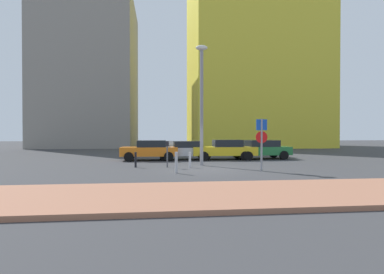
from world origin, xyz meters
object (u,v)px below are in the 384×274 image
at_px(traffic_bollard_near, 176,163).
at_px(parked_car_silver, 185,150).
at_px(parked_car_green, 260,149).
at_px(street_lamp, 202,95).
at_px(traffic_bollard_mid, 190,160).
at_px(parked_car_yellow, 225,149).
at_px(parked_car_orange, 150,150).
at_px(traffic_bollard_far, 136,160).
at_px(parking_meter, 167,150).
at_px(parking_sign_post, 262,138).

bearing_deg(traffic_bollard_near, parked_car_silver, 81.65).
bearing_deg(parked_car_green, street_lamp, -142.06).
bearing_deg(traffic_bollard_mid, parked_car_yellow, 57.39).
height_order(parked_car_orange, traffic_bollard_far, parked_car_orange).
xyz_separation_m(parked_car_yellow, parking_meter, (-4.29, -4.53, 0.20)).
bearing_deg(traffic_bollard_far, traffic_bollard_mid, -8.24).
relative_size(parked_car_yellow, traffic_bollard_near, 4.54).
xyz_separation_m(parking_meter, traffic_bollard_mid, (1.25, -0.23, -0.52)).
relative_size(parking_meter, traffic_bollard_mid, 1.71).
relative_size(street_lamp, traffic_bollard_far, 8.28).
bearing_deg(traffic_bollard_near, parked_car_yellow, 60.73).
relative_size(parked_car_orange, parking_meter, 2.70).
relative_size(parked_car_yellow, parking_meter, 3.16).
distance_m(parked_car_yellow, parking_meter, 6.24).
relative_size(parked_car_orange, parking_sign_post, 1.50).
bearing_deg(parking_meter, traffic_bollard_near, -81.88).
relative_size(parked_car_green, parking_meter, 3.02).
distance_m(parked_car_silver, traffic_bollard_far, 5.57).
distance_m(parking_meter, street_lamp, 3.91).
distance_m(street_lamp, traffic_bollard_near, 5.22).
relative_size(parked_car_orange, parked_car_green, 0.89).
relative_size(parked_car_green, street_lamp, 0.62).
xyz_separation_m(parking_sign_post, traffic_bollard_far, (-6.43, 2.28, -1.22)).
distance_m(parked_car_yellow, parked_car_green, 2.73).
relative_size(parked_car_orange, parked_car_silver, 0.92).
bearing_deg(parked_car_orange, traffic_bollard_near, -78.44).
bearing_deg(traffic_bollard_near, traffic_bollard_mid, 68.50).
distance_m(parked_car_silver, parking_sign_post, 7.64).
bearing_deg(traffic_bollard_far, parking_meter, -6.63).
bearing_deg(parked_car_silver, parked_car_orange, -174.56).
height_order(parked_car_orange, traffic_bollard_near, parked_car_orange).
bearing_deg(parked_car_silver, parked_car_green, -0.88).
height_order(parking_sign_post, traffic_bollard_mid, parking_sign_post).
height_order(parked_car_yellow, traffic_bollard_near, parked_car_yellow).
bearing_deg(street_lamp, parked_car_silver, 99.04).
relative_size(traffic_bollard_near, traffic_bollard_far, 1.19).
distance_m(parked_car_silver, parking_meter, 4.98).
height_order(traffic_bollard_mid, traffic_bollard_far, traffic_bollard_far).
bearing_deg(parked_car_silver, parked_car_yellow, -4.84).
distance_m(parking_meter, traffic_bollard_far, 1.84).
xyz_separation_m(parked_car_yellow, traffic_bollard_far, (-6.04, -4.32, -0.31)).
relative_size(parked_car_yellow, traffic_bollard_far, 5.40).
height_order(parking_sign_post, parking_meter, parking_sign_post).
bearing_deg(parking_sign_post, traffic_bollard_far, 160.46).
height_order(parked_car_green, street_lamp, street_lamp).
distance_m(traffic_bollard_near, traffic_bollard_far, 3.42).
height_order(parking_meter, traffic_bollard_near, parking_meter).
relative_size(parking_meter, traffic_bollard_far, 1.71).
distance_m(parked_car_green, traffic_bollard_near, 9.79).
distance_m(parked_car_silver, street_lamp, 5.29).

